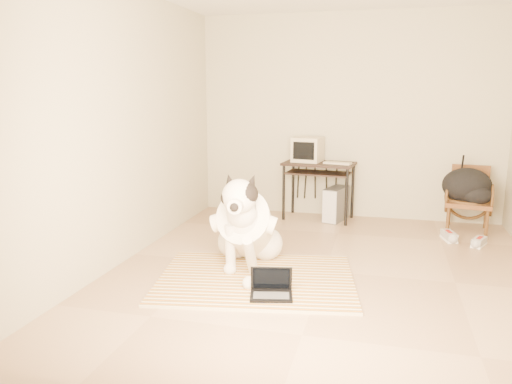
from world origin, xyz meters
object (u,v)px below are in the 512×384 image
at_px(rattan_chair, 469,199).
at_px(backpack, 468,187).
at_px(laptop, 271,289).
at_px(crt_monitor, 308,149).
at_px(pc_tower, 336,204).
at_px(computer_desk, 319,171).
at_px(dog, 246,227).

bearing_deg(rattan_chair, backpack, -108.15).
xyz_separation_m(laptop, backpack, (1.85, 2.55, 0.47)).
relative_size(crt_monitor, backpack, 0.72).
bearing_deg(laptop, pc_tower, 84.45).
xyz_separation_m(laptop, crt_monitor, (-0.14, 2.76, 0.85)).
distance_m(pc_tower, rattan_chair, 1.63).
height_order(rattan_chair, backpack, rattan_chair).
relative_size(crt_monitor, rattan_chair, 0.52).
xyz_separation_m(computer_desk, backpack, (1.83, -0.14, -0.10)).
bearing_deg(backpack, crt_monitor, 173.93).
bearing_deg(dog, computer_desk, 77.81).
xyz_separation_m(laptop, rattan_chair, (1.88, 2.63, 0.31)).
bearing_deg(rattan_chair, pc_tower, 178.20).
bearing_deg(laptop, crt_monitor, 92.98).
relative_size(laptop, rattan_chair, 0.50).
height_order(computer_desk, backpack, backpack).
relative_size(crt_monitor, pc_tower, 0.81).
height_order(laptop, crt_monitor, crt_monitor).
distance_m(dog, pc_tower, 2.11).
xyz_separation_m(dog, pc_tower, (0.67, 1.99, -0.18)).
height_order(computer_desk, crt_monitor, crt_monitor).
bearing_deg(pc_tower, crt_monitor, 168.97).
distance_m(dog, rattan_chair, 3.00).
bearing_deg(pc_tower, rattan_chair, -1.80).
relative_size(dog, rattan_chair, 1.74).
bearing_deg(crt_monitor, pc_tower, -11.03).
xyz_separation_m(rattan_chair, backpack, (-0.03, -0.08, 0.16)).
distance_m(dog, crt_monitor, 2.15).
height_order(computer_desk, rattan_chair, rattan_chair).
height_order(pc_tower, rattan_chair, rattan_chair).
bearing_deg(backpack, laptop, -125.97).
relative_size(pc_tower, rattan_chair, 0.65).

